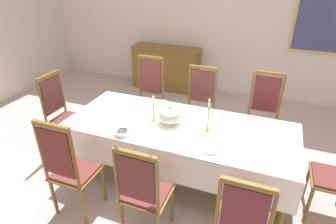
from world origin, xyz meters
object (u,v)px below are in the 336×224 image
at_px(chair_north_b, 199,105).
at_px(candlestick_east, 208,118).
at_px(chair_south_c, 243,220).
at_px(chair_head_west, 63,113).
at_px(chair_north_a, 148,96).
at_px(bowl_far_left, 162,103).
at_px(spoon_primary, 221,151).
at_px(chair_north_c, 262,115).
at_px(bowl_near_left, 210,150).
at_px(spoon_secondary, 115,131).
at_px(framed_painting, 328,11).
at_px(soup_tureen, 170,115).
at_px(dining_table, 180,130).
at_px(candlestick_west, 154,111).
at_px(sideboard, 166,68).
at_px(chair_south_a, 70,168).
at_px(chair_south_b, 144,191).
at_px(bowl_near_right, 123,132).

height_order(chair_north_b, candlestick_east, candlestick_east).
xyz_separation_m(chair_south_c, chair_head_west, (-2.60, 0.93, 0.03)).
xyz_separation_m(chair_north_a, candlestick_east, (1.17, -0.94, 0.32)).
height_order(bowl_far_left, spoon_primary, bowl_far_left).
distance_m(chair_north_c, bowl_near_left, 1.40).
height_order(chair_head_west, spoon_secondary, chair_head_west).
height_order(chair_north_a, bowl_near_left, chair_north_a).
bearing_deg(chair_north_b, chair_north_c, -179.87).
xyz_separation_m(chair_north_a, chair_head_west, (-0.88, -0.94, -0.02)).
bearing_deg(candlestick_east, bowl_far_left, 149.61).
distance_m(candlestick_east, framed_painting, 3.30).
bearing_deg(soup_tureen, dining_table, 0.00).
distance_m(candlestick_west, spoon_secondary, 0.51).
bearing_deg(sideboard, soup_tureen, 112.63).
relative_size(chair_south_a, chair_south_b, 1.08).
relative_size(dining_table, chair_south_c, 2.48).
relative_size(chair_south_b, bowl_near_left, 7.10).
bearing_deg(chair_south_b, dining_table, 88.78).
xyz_separation_m(chair_south_a, spoon_primary, (1.40, 0.59, 0.18)).
distance_m(chair_south_b, chair_south_c, 0.90).
height_order(chair_south_b, bowl_far_left, chair_south_b).
distance_m(chair_north_b, framed_painting, 2.81).
distance_m(candlestick_east, bowl_near_left, 0.42).
bearing_deg(chair_south_a, chair_north_b, 66.31).
bearing_deg(chair_head_west, chair_north_a, 137.01).
bearing_deg(sideboard, chair_south_a, 96.17).
height_order(chair_south_b, spoon_secondary, chair_south_b).
bearing_deg(spoon_secondary, chair_south_c, -16.66).
relative_size(spoon_primary, framed_painting, 0.12).
height_order(dining_table, bowl_near_right, bowl_near_right).
xyz_separation_m(candlestick_west, spoon_primary, (0.89, -0.35, -0.12)).
height_order(chair_south_b, sideboard, chair_south_b).
bearing_deg(chair_north_b, chair_head_west, 28.86).
xyz_separation_m(bowl_near_left, spoon_primary, (0.11, 0.03, -0.01)).
height_order(candlestick_east, spoon_primary, candlestick_east).
xyz_separation_m(chair_north_b, bowl_far_left, (-0.38, -0.51, 0.20)).
bearing_deg(chair_south_b, bowl_far_left, 105.52).
xyz_separation_m(spoon_primary, spoon_secondary, (-1.19, -0.05, 0.00)).
height_order(bowl_far_left, spoon_secondary, bowl_far_left).
xyz_separation_m(candlestick_east, bowl_near_right, (-0.84, -0.42, -0.13)).
distance_m(candlestick_west, candlestick_east, 0.66).
distance_m(candlestick_east, bowl_far_left, 0.85).
bearing_deg(chair_head_west, chair_south_b, 61.23).
height_order(bowl_near_right, sideboard, sideboard).
relative_size(chair_south_b, chair_south_c, 1.02).
relative_size(chair_south_a, spoon_secondary, 6.61).
distance_m(bowl_far_left, framed_painting, 3.34).
bearing_deg(framed_painting, bowl_near_right, -122.26).
relative_size(chair_north_c, spoon_secondary, 6.61).
bearing_deg(dining_table, candlestick_west, -180.00).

